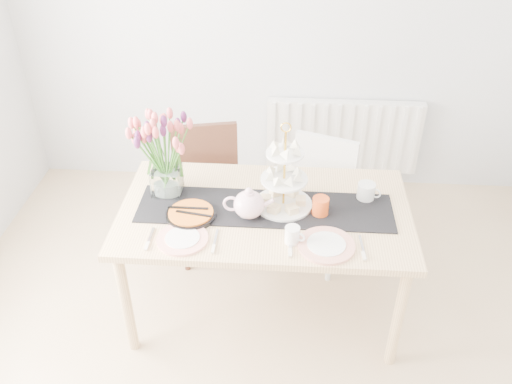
# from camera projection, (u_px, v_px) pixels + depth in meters

# --- Properties ---
(room_shell) EXTENTS (4.50, 4.50, 4.50)m
(room_shell) POSITION_uv_depth(u_px,v_px,m) (265.00, 216.00, 2.02)
(room_shell) COLOR tan
(room_shell) RESTS_ON ground
(radiator) EXTENTS (1.20, 0.08, 0.60)m
(radiator) POSITION_uv_depth(u_px,v_px,m) (343.00, 136.00, 4.27)
(radiator) COLOR white
(radiator) RESTS_ON room_shell
(dining_table) EXTENTS (1.60, 0.90, 0.75)m
(dining_table) POSITION_uv_depth(u_px,v_px,m) (265.00, 220.00, 3.02)
(dining_table) COLOR tan
(dining_table) RESTS_ON ground
(chair_brown) EXTENTS (0.52, 0.52, 0.89)m
(chair_brown) POSITION_uv_depth(u_px,v_px,m) (207.00, 182.00, 3.62)
(chair_brown) COLOR #3B1E15
(chair_brown) RESTS_ON ground
(chair_white) EXTENTS (0.53, 0.53, 0.85)m
(chair_white) POSITION_uv_depth(u_px,v_px,m) (319.00, 192.00, 3.57)
(chair_white) COLOR white
(chair_white) RESTS_ON ground
(table_runner) EXTENTS (1.40, 0.35, 0.01)m
(table_runner) POSITION_uv_depth(u_px,v_px,m) (265.00, 208.00, 2.98)
(table_runner) COLOR black
(table_runner) RESTS_ON dining_table
(tulip_vase) EXTENTS (0.59, 0.59, 0.50)m
(tulip_vase) POSITION_uv_depth(u_px,v_px,m) (163.00, 144.00, 2.93)
(tulip_vase) COLOR silver
(tulip_vase) RESTS_ON dining_table
(cake_stand) EXTENTS (0.32, 0.32, 0.47)m
(cake_stand) POSITION_uv_depth(u_px,v_px,m) (284.00, 186.00, 2.92)
(cake_stand) COLOR gold
(cake_stand) RESTS_ON dining_table
(teapot) EXTENTS (0.27, 0.22, 0.17)m
(teapot) POSITION_uv_depth(u_px,v_px,m) (249.00, 205.00, 2.87)
(teapot) COLOR white
(teapot) RESTS_ON dining_table
(cream_jug) EXTENTS (0.13, 0.13, 0.10)m
(cream_jug) POSITION_uv_depth(u_px,v_px,m) (366.00, 192.00, 3.03)
(cream_jug) COLOR silver
(cream_jug) RESTS_ON dining_table
(tart_tin) EXTENTS (0.27, 0.27, 0.03)m
(tart_tin) POSITION_uv_depth(u_px,v_px,m) (191.00, 214.00, 2.91)
(tart_tin) COLOR black
(tart_tin) RESTS_ON dining_table
(mug_grey) EXTENTS (0.10, 0.10, 0.09)m
(mug_grey) POSITION_uv_depth(u_px,v_px,m) (246.00, 209.00, 2.90)
(mug_grey) COLOR slate
(mug_grey) RESTS_ON dining_table
(mug_white) EXTENTS (0.10, 0.10, 0.09)m
(mug_white) POSITION_uv_depth(u_px,v_px,m) (292.00, 235.00, 2.72)
(mug_white) COLOR white
(mug_white) RESTS_ON dining_table
(mug_orange) EXTENTS (0.12, 0.12, 0.11)m
(mug_orange) POSITION_uv_depth(u_px,v_px,m) (320.00, 206.00, 2.91)
(mug_orange) COLOR #E45019
(mug_orange) RESTS_ON dining_table
(plate_left) EXTENTS (0.27, 0.27, 0.01)m
(plate_left) POSITION_uv_depth(u_px,v_px,m) (182.00, 239.00, 2.76)
(plate_left) COLOR white
(plate_left) RESTS_ON dining_table
(plate_right) EXTENTS (0.31, 0.31, 0.02)m
(plate_right) POSITION_uv_depth(u_px,v_px,m) (326.00, 245.00, 2.72)
(plate_right) COLOR silver
(plate_right) RESTS_ON dining_table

